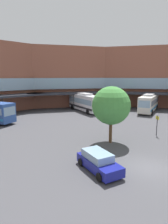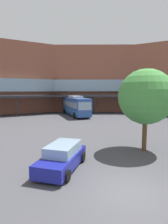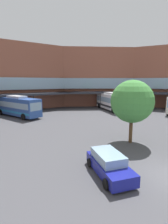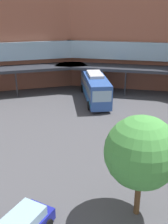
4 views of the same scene
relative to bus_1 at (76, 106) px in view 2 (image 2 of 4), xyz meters
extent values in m
plane|color=#47474C|center=(3.86, -27.26, -1.91)|extent=(123.09, 123.09, 0.00)
cube|color=#93543F|center=(3.86, 9.29, 5.45)|extent=(20.65, 6.00, 14.71)
cube|color=#8CADC6|center=(3.86, 8.69, 3.98)|extent=(18.59, 6.24, 2.57)
cube|color=#282B33|center=(3.86, 4.29, 1.77)|extent=(20.65, 4.00, 0.40)
cylinder|color=#2D2D33|center=(3.86, 2.69, -0.07)|extent=(0.20, 0.20, 3.68)
cube|color=#93543F|center=(-14.09, 4.57, 5.45)|extent=(20.93, 15.37, 14.71)
cube|color=#8CADC6|center=(-13.80, 4.05, 3.98)|extent=(19.25, 14.57, 2.57)
cube|color=#282B33|center=(-11.64, 0.22, 1.77)|extent=(19.95, 13.63, 0.40)
cylinder|color=#2D2D33|center=(-10.85, -1.18, -0.07)|extent=(0.20, 0.20, 3.68)
cube|color=#2D519E|center=(-0.01, 0.01, -0.03)|extent=(6.02, 11.13, 3.06)
cube|color=#8CADC6|center=(-0.01, 0.01, 0.34)|extent=(5.85, 10.53, 0.98)
cube|color=#267FBF|center=(-0.01, 0.01, -0.88)|extent=(5.97, 10.94, 0.37)
cube|color=#8CADC6|center=(1.77, -5.08, 0.34)|extent=(2.17, 0.86, 1.35)
cube|color=#B2B2B7|center=(-0.01, 0.01, 1.68)|extent=(2.99, 4.30, 0.36)
cylinder|color=black|center=(2.43, -3.06, -1.36)|extent=(0.65, 1.14, 1.10)
cylinder|color=black|center=(0.00, -3.91, -1.36)|extent=(0.65, 1.14, 1.10)
cylinder|color=black|center=(-0.01, 3.94, -1.36)|extent=(0.65, 1.14, 1.10)
cylinder|color=black|center=(-2.44, 3.09, -1.36)|extent=(0.65, 1.14, 1.10)
cube|color=navy|center=(0.40, -24.64, -1.35)|extent=(2.92, 4.72, 0.75)
cube|color=#8CADC6|center=(0.47, -24.39, -0.68)|extent=(2.24, 2.97, 0.60)
cylinder|color=black|center=(0.87, -26.28, -1.58)|extent=(0.39, 0.69, 0.66)
cylinder|color=black|center=(-0.86, -25.79, -1.58)|extent=(0.39, 0.69, 0.66)
cylinder|color=black|center=(1.66, -23.48, -1.58)|extent=(0.39, 0.69, 0.66)
cylinder|color=black|center=(-0.08, -22.99, -1.58)|extent=(0.39, 0.69, 0.66)
cylinder|color=brown|center=(6.57, -21.00, -0.34)|extent=(0.36, 0.36, 3.13)
sphere|color=#479342|center=(6.57, -21.00, 2.42)|extent=(4.34, 4.34, 4.34)
camera|label=1|loc=(-10.86, -34.35, 5.66)|focal=31.35mm
camera|label=2|loc=(1.83, -35.68, 2.90)|focal=30.03mm
camera|label=3|loc=(-7.09, -32.83, 4.40)|focal=27.74mm
camera|label=4|loc=(6.39, -35.16, 10.28)|focal=44.12mm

